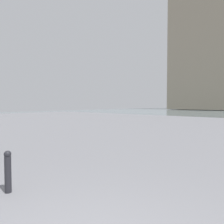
% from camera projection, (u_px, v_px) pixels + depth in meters
% --- Properties ---
extents(building_annex, '(17.93, 12.26, 35.04)m').
position_uv_depth(building_annex, '(207.00, 47.00, 61.30)').
color(building_annex, gray).
rests_on(building_annex, ground).
extents(bollard_near, '(0.13, 0.13, 0.79)m').
position_uv_depth(bollard_near, '(8.00, 171.00, 4.06)').
color(bollard_near, '#232328').
rests_on(bollard_near, ground).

